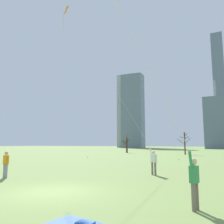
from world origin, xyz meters
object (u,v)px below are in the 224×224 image
at_px(kite_flyer_midfield_left_orange, 121,104).
at_px(bare_tree_leftmost, 185,142).
at_px(bystander_strolling_midfield, 6,163).
at_px(bare_tree_far_right_edge, 127,144).
at_px(distant_kite_drifting_right_white, 112,27).
at_px(kite_flyer_far_back_pink, 152,92).

distance_m(kite_flyer_midfield_left_orange, bare_tree_leftmost, 31.82).
distance_m(bystander_strolling_midfield, bare_tree_far_right_edge, 43.47).
bearing_deg(distant_kite_drifting_right_white, kite_flyer_far_back_pink, -61.99).
distance_m(distant_kite_drifting_right_white, bare_tree_far_right_edge, 27.40).
bearing_deg(bare_tree_leftmost, distant_kite_drifting_right_white, -128.40).
relative_size(kite_flyer_midfield_left_orange, bare_tree_leftmost, 4.16).
bearing_deg(bare_tree_leftmost, kite_flyer_far_back_pink, -82.50).
height_order(bystander_strolling_midfield, bare_tree_leftmost, bare_tree_leftmost).
bearing_deg(bystander_strolling_midfield, bare_tree_far_right_edge, 102.42).
xyz_separation_m(kite_flyer_midfield_left_orange, bare_tree_far_right_edge, (-14.28, 35.80, -3.20)).
xyz_separation_m(kite_flyer_far_back_pink, bystander_strolling_midfield, (-10.50, 3.64, -2.75)).
relative_size(bare_tree_leftmost, bare_tree_far_right_edge, 0.96).
relative_size(kite_flyer_far_back_pink, bare_tree_leftmost, 3.59).
bearing_deg(kite_flyer_midfield_left_orange, bystander_strolling_midfield, -126.63).
height_order(kite_flyer_midfield_left_orange, distant_kite_drifting_right_white, distant_kite_drifting_right_white).
height_order(kite_flyer_midfield_left_orange, bystander_strolling_midfield, kite_flyer_midfield_left_orange).
bearing_deg(kite_flyer_far_back_pink, bystander_strolling_midfield, 160.89).
relative_size(kite_flyer_far_back_pink, bare_tree_far_right_edge, 3.45).
xyz_separation_m(bystander_strolling_midfield, distant_kite_drifting_right_white, (-5.07, 25.64, 22.39)).
bearing_deg(bare_tree_far_right_edge, bare_tree_leftmost, -16.01).
xyz_separation_m(bare_tree_leftmost, bare_tree_far_right_edge, (-14.32, 4.11, -0.35)).
bearing_deg(distant_kite_drifting_right_white, bare_tree_leftmost, 51.60).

